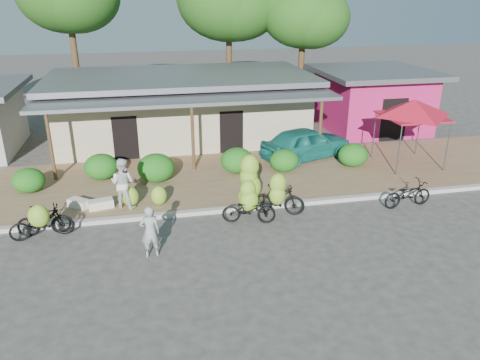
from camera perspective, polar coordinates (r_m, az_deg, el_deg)
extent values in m
plane|color=#3D3A38|center=(14.60, -2.81, -7.45)|extent=(100.00, 100.00, 0.00)
cube|color=#92794E|center=(19.05, -5.23, 0.00)|extent=(60.00, 6.00, 0.12)
cube|color=#A8A399|center=(16.32, -3.95, -3.82)|extent=(60.00, 0.25, 0.15)
cube|color=#BDB18F|center=(24.31, -7.09, 8.48)|extent=(12.00, 6.00, 3.10)
cube|color=slate|center=(23.98, -7.28, 12.37)|extent=(13.00, 7.00, 0.25)
cube|color=black|center=(21.58, -6.32, 5.54)|extent=(1.40, 0.12, 2.20)
cube|color=slate|center=(20.12, -6.22, 9.63)|extent=(13.00, 2.00, 0.15)
cylinder|color=brown|center=(19.88, -22.03, 3.57)|extent=(0.14, 0.14, 2.85)
cylinder|color=brown|center=(19.63, -5.76, 4.87)|extent=(0.14, 0.14, 2.85)
cylinder|color=brown|center=(20.93, 9.72, 5.76)|extent=(0.14, 0.14, 2.85)
cube|color=#B81C4F|center=(27.24, 15.77, 9.18)|extent=(5.00, 5.00, 3.00)
cube|color=slate|center=(26.94, 16.13, 12.54)|extent=(6.00, 6.00, 0.25)
cube|color=black|center=(25.24, 18.17, 7.00)|extent=(1.40, 0.12, 2.20)
cylinder|color=brown|center=(28.99, -19.48, 14.09)|extent=(0.36, 0.36, 7.55)
cylinder|color=brown|center=(29.79, -1.34, 15.08)|extent=(0.36, 0.36, 7.16)
cylinder|color=brown|center=(28.94, 7.47, 13.88)|extent=(0.36, 0.36, 6.33)
ellipsoid|color=#1A4812|center=(28.68, 7.76, 19.44)|extent=(4.84, 4.84, 3.87)
ellipsoid|color=#1A4812|center=(28.80, 6.59, 20.10)|extent=(4.11, 4.11, 3.29)
ellipsoid|color=#155112|center=(19.25, -24.36, -0.05)|extent=(1.19, 1.07, 0.93)
ellipsoid|color=#155112|center=(19.56, -16.57, 1.56)|extent=(1.34, 1.21, 1.05)
ellipsoid|color=#155112|center=(18.77, -10.20, 1.46)|extent=(1.47, 1.32, 1.15)
ellipsoid|color=#155112|center=(19.42, -0.36, 2.40)|extent=(1.37, 1.23, 1.07)
ellipsoid|color=#155112|center=(19.66, 5.40, 2.38)|extent=(1.23, 1.11, 0.96)
ellipsoid|color=#155112|center=(20.74, 13.62, 2.98)|extent=(1.30, 1.17, 1.01)
cylinder|color=#59595E|center=(20.10, 18.81, 3.44)|extent=(0.05, 0.05, 2.10)
cylinder|color=#59595E|center=(21.29, 23.95, 3.70)|extent=(0.05, 0.05, 2.10)
cylinder|color=#59595E|center=(21.93, 15.99, 5.27)|extent=(0.05, 0.05, 2.10)
cylinder|color=#59595E|center=(23.02, 20.89, 5.44)|extent=(0.05, 0.05, 2.10)
cube|color=#B61328|center=(21.28, 20.29, 7.28)|extent=(2.40, 2.40, 0.06)
cone|color=#B61328|center=(21.19, 20.42, 8.27)|extent=(3.50, 3.50, 0.70)
imported|color=black|center=(15.89, -23.20, -4.83)|extent=(1.93, 1.10, 0.96)
ellipsoid|color=#98BD2F|center=(15.07, -23.27, -4.04)|extent=(0.56, 0.48, 0.71)
imported|color=black|center=(15.87, -22.66, -4.59)|extent=(1.77, 0.61, 1.05)
ellipsoid|color=#98BD2F|center=(15.11, -23.47, -4.08)|extent=(0.54, 0.46, 0.68)
imported|color=black|center=(15.48, 1.08, -3.67)|extent=(1.88, 1.05, 0.93)
ellipsoid|color=#98BD2F|center=(15.89, 0.97, -2.14)|extent=(0.69, 0.58, 0.86)
ellipsoid|color=#98BD2F|center=(15.74, 1.34, -0.87)|extent=(0.70, 0.60, 0.88)
ellipsoid|color=#98BD2F|center=(15.59, 1.06, 0.47)|extent=(0.60, 0.51, 0.76)
ellipsoid|color=#98BD2F|center=(15.46, 1.18, 1.72)|extent=(0.64, 0.54, 0.80)
ellipsoid|color=#98BD2F|center=(15.55, 1.11, -2.49)|extent=(0.64, 0.54, 0.80)
ellipsoid|color=#98BD2F|center=(15.39, 0.97, -1.16)|extent=(0.53, 0.45, 0.66)
imported|color=black|center=(16.09, 4.72, -2.40)|extent=(1.87, 1.12, 1.09)
ellipsoid|color=#98BD2F|center=(15.31, 4.58, -1.84)|extent=(0.54, 0.46, 0.67)
ellipsoid|color=#98BD2F|center=(15.21, 4.64, -0.42)|extent=(0.56, 0.47, 0.70)
imported|color=black|center=(17.64, 19.76, -1.63)|extent=(1.91, 0.83, 0.97)
ellipsoid|color=#98BD2F|center=(16.87, -13.21, -1.97)|extent=(0.58, 0.49, 0.73)
ellipsoid|color=#98BD2F|center=(16.77, -9.86, -1.88)|extent=(0.56, 0.48, 0.71)
ellipsoid|color=#98BD2F|center=(17.44, 1.44, -0.70)|extent=(0.52, 0.44, 0.64)
cube|color=white|center=(17.07, -16.62, -2.82)|extent=(0.92, 0.58, 0.30)
cube|color=white|center=(17.40, -19.05, -2.69)|extent=(0.82, 0.76, 0.28)
imported|color=gray|center=(13.69, -10.90, -6.19)|extent=(0.61, 0.42, 1.60)
imported|color=silver|center=(16.66, -14.12, -0.36)|extent=(1.09, 1.00, 1.80)
imported|color=#186C62|center=(21.26, 8.09, 4.48)|extent=(4.60, 3.01, 1.46)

